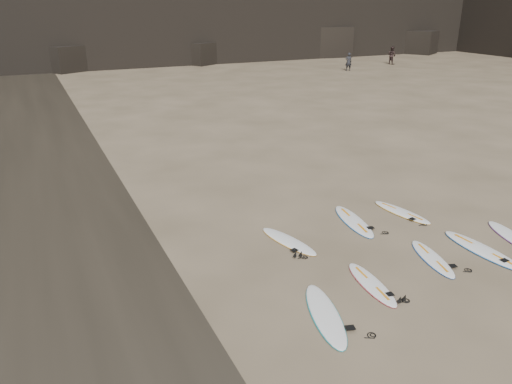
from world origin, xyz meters
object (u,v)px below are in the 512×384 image
surfboard_2 (432,258)px  surfboard_1 (372,284)px  person_a (348,62)px  surfboard_3 (482,250)px  person_b (392,55)px  surfboard_5 (289,241)px  surfboard_0 (325,314)px  surfboard_6 (354,221)px  surfboard_7 (402,212)px

surfboard_2 → surfboard_1: bearing=-155.7°
person_a → surfboard_2: bearing=78.0°
surfboard_2 → person_a: size_ratio=1.25×
surfboard_1 → surfboard_3: (3.98, 0.16, 0.01)m
surfboard_1 → person_a: size_ratio=1.25×
surfboard_1 → person_b: 47.08m
surfboard_2 → person_a: 39.10m
surfboard_1 → surfboard_5: (-0.77, 2.97, 0.00)m
surfboard_0 → surfboard_6: (3.58, 3.97, 0.00)m
surfboard_2 → surfboard_3: size_ratio=0.81×
surfboard_1 → surfboard_6: size_ratio=0.86×
surfboard_0 → person_a: (24.36, 34.45, 0.83)m
surfboard_5 → surfboard_7: size_ratio=0.98×
surfboard_1 → surfboard_6: 3.80m
surfboard_5 → person_a: bearing=39.3°
surfboard_0 → surfboard_2: 4.23m
surfboard_3 → person_b: 44.53m
surfboard_2 → person_b: person_b is taller
surfboard_6 → person_a: bearing=66.2°
surfboard_5 → person_b: size_ratio=1.20×
surfboard_7 → surfboard_6: bearing=168.6°
surfboard_1 → person_a: 40.67m
surfboard_7 → person_a: person_a is taller
person_a → surfboard_3: bearing=80.3°
surfboard_5 → surfboard_6: surfboard_6 is taller
person_b → surfboard_6: bearing=127.4°
surfboard_0 → surfboard_7: bearing=51.8°
surfboard_0 → person_a: 42.20m
surfboard_0 → surfboard_5: surfboard_0 is taller
person_a → person_b: (7.39, 2.48, 0.07)m
surfboard_0 → person_b: 48.70m
surfboard_1 → person_b: size_ratio=1.15×
surfboard_7 → person_b: 42.21m
surfboard_1 → surfboard_2: (2.34, 0.37, 0.00)m
surfboard_2 → surfboard_0: bearing=-151.0°
surfboard_3 → surfboard_7: surfboard_3 is taller
surfboard_5 → surfboard_2: bearing=-53.4°
surfboard_3 → person_b: person_b is taller
surfboard_2 → surfboard_5: (-3.11, 2.59, 0.00)m
surfboard_2 → person_b: bearing=67.6°
surfboard_2 → surfboard_5: size_ratio=0.96×
surfboard_2 → surfboard_6: 3.01m
surfboard_6 → person_a: (20.78, 30.47, 0.83)m
surfboard_2 → person_a: person_a is taller
surfboard_2 → surfboard_6: size_ratio=0.86×
person_b → surfboard_3: bearing=132.2°
surfboard_7 → person_b: (26.28, 33.02, 0.91)m
surfboard_3 → surfboard_5: 5.52m
surfboard_1 → person_b: (29.98, 36.29, 0.92)m
surfboard_0 → person_b: size_ratio=1.34×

